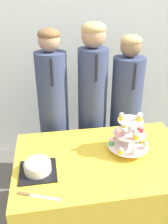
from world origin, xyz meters
The scene contains 8 objects.
wall_back centered at (0.00, 1.70, 1.35)m, with size 9.00×0.06×2.70m.
table centered at (0.00, 0.40, 0.37)m, with size 1.25×0.80×0.74m.
round_cake centered at (-0.46, 0.31, 0.78)m, with size 0.24×0.24×0.10m.
cake_knife centered at (-0.50, 0.12, 0.74)m, with size 0.25×0.11×0.01m.
cupcake_stand centered at (0.19, 0.44, 0.87)m, with size 0.29×0.29×0.31m.
student_0 centered at (-0.32, 1.01, 0.74)m, with size 0.26×0.27×1.53m.
student_1 centered at (0.04, 1.01, 0.78)m, with size 0.26×0.26×1.57m.
student_2 centered at (0.36, 1.01, 0.70)m, with size 0.28×0.29×1.46m.
Camera 1 is at (-0.37, -0.91, 1.76)m, focal length 38.00 mm.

